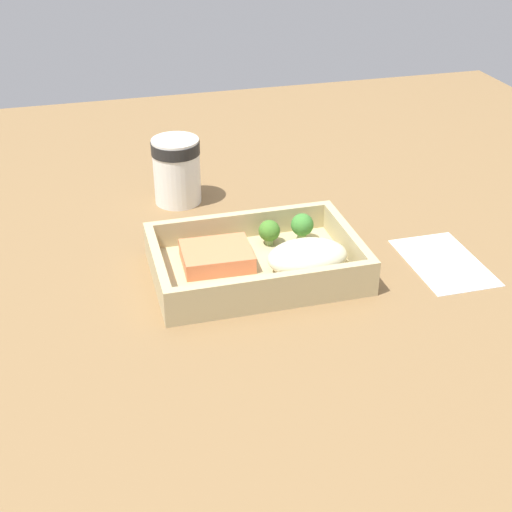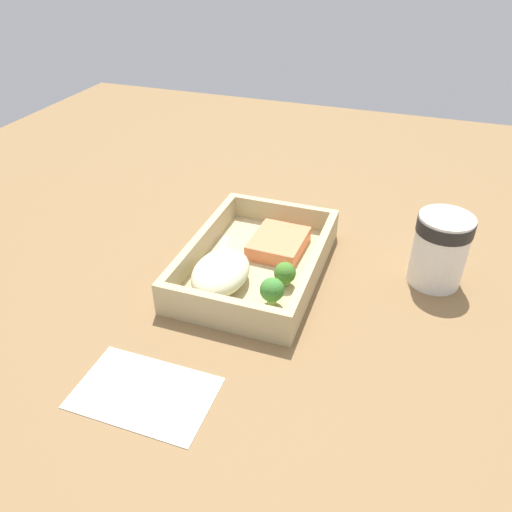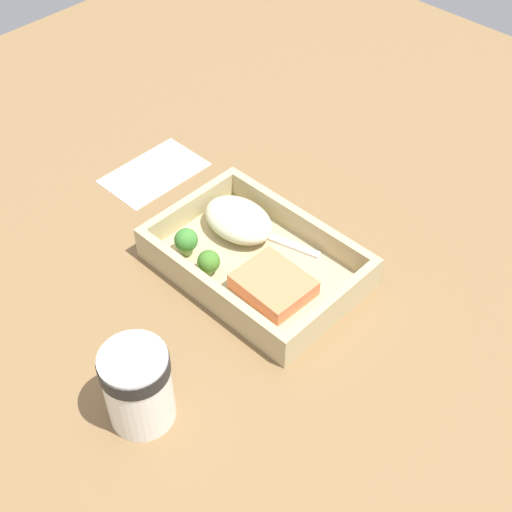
{
  "view_description": "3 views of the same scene",
  "coord_description": "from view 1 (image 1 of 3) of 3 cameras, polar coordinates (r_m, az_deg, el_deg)",
  "views": [
    {
      "loc": [
        -21.07,
        -78.21,
        49.81
      ],
      "look_at": [
        0.0,
        0.0,
        2.7
      ],
      "focal_mm": 50.0,
      "sensor_mm": 36.0,
      "label": 1
    },
    {
      "loc": [
        56.19,
        19.73,
        43.11
      ],
      "look_at": [
        0.0,
        0.0,
        2.7
      ],
      "focal_mm": 35.0,
      "sensor_mm": 36.0,
      "label": 2
    },
    {
      "loc": [
        -45.32,
        47.07,
        69.34
      ],
      "look_at": [
        0.0,
        0.0,
        2.7
      ],
      "focal_mm": 50.0,
      "sensor_mm": 36.0,
      "label": 3
    }
  ],
  "objects": [
    {
      "name": "fork",
      "position": [
        0.92,
        2.87,
        -1.76
      ],
      "size": [
        15.69,
        5.68,
        0.44
      ],
      "color": "silver",
      "rests_on": "takeout_tray"
    },
    {
      "name": "mashed_potatoes",
      "position": [
        0.93,
        4.15,
        -0.08
      ],
      "size": [
        10.64,
        7.46,
        4.12
      ],
      "primitive_type": "ellipsoid",
      "color": "beige",
      "rests_on": "takeout_tray"
    },
    {
      "name": "broccoli_floret_1",
      "position": [
        1.0,
        3.72,
        2.45
      ],
      "size": [
        3.19,
        3.19,
        4.13
      ],
      "color": "#7D9E53",
      "rests_on": "takeout_tray"
    },
    {
      "name": "broccoli_floret_2",
      "position": [
        0.99,
        1.07,
        2.0
      ],
      "size": [
        3.01,
        3.01,
        3.57
      ],
      "color": "#83A664",
      "rests_on": "takeout_tray"
    },
    {
      "name": "tray_rim",
      "position": [
        0.94,
        0.0,
        0.17
      ],
      "size": [
        27.1,
        18.44,
        3.64
      ],
      "color": "tan",
      "rests_on": "takeout_tray"
    },
    {
      "name": "takeout_tray",
      "position": [
        0.95,
        0.0,
        -1.1
      ],
      "size": [
        27.1,
        18.44,
        1.2
      ],
      "primitive_type": "cube",
      "color": "tan",
      "rests_on": "ground_plane"
    },
    {
      "name": "ground_plane",
      "position": [
        0.96,
        0.0,
        -1.92
      ],
      "size": [
        160.0,
        160.0,
        2.0
      ],
      "primitive_type": "cube",
      "color": "brown"
    },
    {
      "name": "salmon_fillet",
      "position": [
        0.95,
        -3.16,
        -0.02
      ],
      "size": [
        9.41,
        7.88,
        2.27
      ],
      "primitive_type": "cube",
      "rotation": [
        0.0,
        0.0,
        -0.04
      ],
      "color": "#EF7C4E",
      "rests_on": "takeout_tray"
    },
    {
      "name": "paper_cup",
      "position": [
        1.13,
        -6.38,
        7.07
      ],
      "size": [
        7.56,
        7.56,
        10.47
      ],
      "color": "white",
      "rests_on": "ground_plane"
    },
    {
      "name": "receipt_slip",
      "position": [
        1.01,
        14.79,
        -0.46
      ],
      "size": [
        9.62,
        15.15,
        0.24
      ],
      "primitive_type": "cube",
      "rotation": [
        0.0,
        0.0,
        0.0
      ],
      "color": "white",
      "rests_on": "ground_plane"
    }
  ]
}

